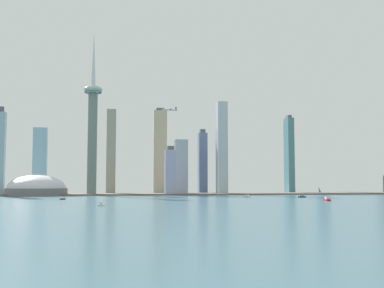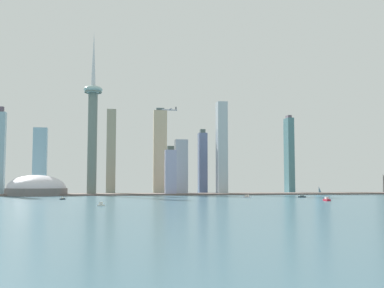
{
  "view_description": "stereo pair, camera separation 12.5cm",
  "coord_description": "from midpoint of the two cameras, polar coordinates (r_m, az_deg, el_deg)",
  "views": [
    {
      "loc": [
        -202.85,
        -409.85,
        23.2
      ],
      "look_at": [
        -55.42,
        445.16,
        93.49
      ],
      "focal_mm": 44.18,
      "sensor_mm": 36.0,
      "label": 1
    },
    {
      "loc": [
        -202.73,
        -409.87,
        23.2
      ],
      "look_at": [
        -55.42,
        445.16,
        93.49
      ],
      "focal_mm": 44.18,
      "sensor_mm": 36.0,
      "label": 2
    }
  ],
  "objects": [
    {
      "name": "skyscraper_0",
      "position": [
        850.48,
        -2.61,
        -3.36
      ],
      "size": [
        20.08,
        16.56,
        88.26
      ],
      "color": "#9EA2C8",
      "rests_on": "ground"
    },
    {
      "name": "waterfront_pier",
      "position": [
        890.26,
        3.41,
        -6.03
      ],
      "size": [
        1001.49,
        78.44,
        2.76
      ],
      "primitive_type": "cube",
      "color": "#71615A",
      "rests_on": "ground"
    },
    {
      "name": "boat_2",
      "position": [
        734.94,
        6.63,
        -6.3
      ],
      "size": [
        13.31,
        11.75,
        3.98
      ],
      "rotation": [
        0.0,
        0.0,
        2.47
      ],
      "color": "white",
      "rests_on": "ground"
    },
    {
      "name": "skyscraper_11",
      "position": [
        1003.49,
        11.65,
        -1.32
      ],
      "size": [
        13.16,
        27.93,
        162.59
      ],
      "color": "#46737A",
      "rests_on": "ground"
    },
    {
      "name": "boat_4",
      "position": [
        748.9,
        13.16,
        -6.19
      ],
      "size": [
        12.84,
        6.86,
        9.97
      ],
      "rotation": [
        0.0,
        0.0,
        3.42
      ],
      "color": "black",
      "rests_on": "ground"
    },
    {
      "name": "skyscraper_5",
      "position": [
        1053.82,
        15.39,
        -2.05
      ],
      "size": [
        25.17,
        18.21,
        140.1
      ],
      "color": "#6B91A7",
      "rests_on": "ground"
    },
    {
      "name": "skyscraper_8",
      "position": [
        893.08,
        -1.32,
        -2.8
      ],
      "size": [
        23.35,
        20.13,
        103.55
      ],
      "color": "#9DAABC",
      "rests_on": "ground"
    },
    {
      "name": "boat_0",
      "position": [
        472.66,
        -10.93,
        -7.19
      ],
      "size": [
        7.55,
        4.77,
        3.86
      ],
      "rotation": [
        0.0,
        0.0,
        2.76
      ],
      "color": "white",
      "rests_on": "ground"
    },
    {
      "name": "skyscraper_1",
      "position": [
        949.41,
        1.29,
        -2.26
      ],
      "size": [
        16.81,
        19.36,
        129.78
      ],
      "color": "slate",
      "rests_on": "ground"
    },
    {
      "name": "stadium_dome",
      "position": [
        867.05,
        -18.25,
        -5.19
      ],
      "size": [
        104.85,
        104.85,
        45.98
      ],
      "color": "slate",
      "rests_on": "ground"
    },
    {
      "name": "observation_tower",
      "position": [
        866.63,
        -11.91,
        2.62
      ],
      "size": [
        33.38,
        33.38,
        298.37
      ],
      "color": "slate",
      "rests_on": "ground"
    },
    {
      "name": "boat_7",
      "position": [
        658.92,
        -15.35,
        -6.39
      ],
      "size": [
        7.22,
        8.02,
        3.05
      ],
      "rotation": [
        0.0,
        0.0,
        0.9
      ],
      "color": "black",
      "rests_on": "ground"
    },
    {
      "name": "skyscraper_3",
      "position": [
        960.94,
        -17.89,
        -1.95
      ],
      "size": [
        26.32,
        13.72,
        128.95
      ],
      "color": "#80ABC1",
      "rests_on": "ground"
    },
    {
      "name": "boat_6",
      "position": [
        614.99,
        15.97,
        -6.45
      ],
      "size": [
        5.94,
        14.07,
        5.0
      ],
      "rotation": [
        0.0,
        0.0,
        1.5
      ],
      "color": "red",
      "rests_on": "ground"
    },
    {
      "name": "skyscraper_4",
      "position": [
        930.37,
        -3.88,
        -0.92
      ],
      "size": [
        26.26,
        12.51,
        169.73
      ],
      "color": "#C3B08F",
      "rests_on": "ground"
    },
    {
      "name": "ground_plane",
      "position": [
        457.87,
        16.67,
        -7.34
      ],
      "size": [
        6000.0,
        6000.0,
        0.0
      ],
      "primitive_type": "plane",
      "color": "#406778"
    },
    {
      "name": "airplane",
      "position": [
        884.8,
        -2.7,
        4.16
      ],
      "size": [
        28.85,
        25.72,
        7.6
      ],
      "rotation": [
        0.0,
        0.0,
        3.25
      ],
      "color": "#BCB8C3"
    },
    {
      "name": "skyscraper_2",
      "position": [
        926.68,
        -9.74,
        -0.92
      ],
      "size": [
        17.7,
        18.68,
        164.32
      ],
      "color": "gray",
      "rests_on": "ground"
    },
    {
      "name": "skyscraper_6",
      "position": [
        1099.04,
        22.1,
        -0.98
      ],
      "size": [
        21.16,
        25.81,
        177.79
      ],
      "color": "slate",
      "rests_on": "ground"
    },
    {
      "name": "skyscraper_10",
      "position": [
        901.27,
        3.62,
        -0.48
      ],
      "size": [
        18.85,
        22.48,
        176.46
      ],
      "color": "#ADBBC4",
      "rests_on": "ground"
    }
  ]
}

